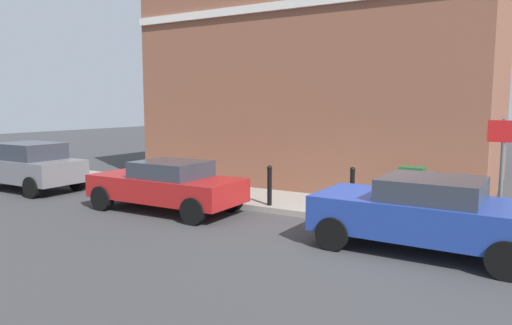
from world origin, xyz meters
The scene contains 10 objects.
ground centered at (0.00, 0.00, 0.00)m, with size 80.00×80.00×0.00m, color #38383A.
sidewalk centered at (2.06, 6.00, 0.07)m, with size 2.27×30.00×0.15m, color gray.
corner_building centered at (6.77, 3.56, 4.44)m, with size 7.24×11.12×8.87m.
car_blue centered at (-0.25, -1.28, 0.74)m, with size 2.03×4.05×1.40m.
car_red centered at (-0.19, 5.10, 0.69)m, with size 1.82×4.09×1.31m.
car_grey centered at (-0.16, 11.01, 0.79)m, with size 1.79×3.97×1.52m.
utility_cabinet centered at (1.90, -0.54, 0.68)m, with size 0.46×0.61×1.15m.
bollard_near_cabinet centered at (2.00, 0.94, 0.70)m, with size 0.14×0.14×1.04m.
bollard_far_kerb centered at (1.18, 2.86, 0.70)m, with size 0.14×0.14×1.04m.
street_sign centered at (1.41, -2.40, 1.66)m, with size 0.08×0.60×2.30m.
Camera 1 is at (-9.29, -3.01, 2.74)m, focal length 33.27 mm.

